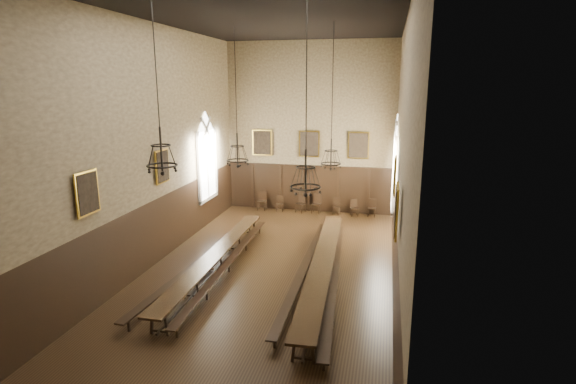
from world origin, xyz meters
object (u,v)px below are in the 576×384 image
(bench_left_outer, at_px, (205,261))
(bench_right_outer, at_px, (334,278))
(chair_1, at_px, (262,204))
(chandelier_front_right, at_px, (306,175))
(chair_5, at_px, (336,210))
(bench_right_inner, at_px, (305,270))
(chair_2, at_px, (280,206))
(chair_3, at_px, (300,207))
(chandelier_front_left, at_px, (162,155))
(chair_4, at_px, (316,207))
(table_left, at_px, (216,263))
(bench_left_inner, at_px, (229,265))
(chair_7, at_px, (372,211))
(chair_6, at_px, (354,211))
(chandelier_back_right, at_px, (331,154))
(table_right, at_px, (323,271))
(chandelier_back_left, at_px, (237,152))

(bench_left_outer, relative_size, bench_right_outer, 0.98)
(chair_1, bearing_deg, chandelier_front_right, -72.47)
(chair_5, bearing_deg, bench_right_outer, -85.85)
(bench_right_inner, bearing_deg, chair_2, 109.47)
(chair_3, xyz_separation_m, chandelier_front_left, (-1.87, -11.45, 4.49))
(bench_right_outer, relative_size, chair_4, 10.11)
(table_left, distance_m, bench_left_outer, 0.63)
(bench_left_inner, xyz_separation_m, chair_7, (4.86, 8.54, -0.01))
(chair_3, bearing_deg, chair_6, 18.86)
(bench_left_outer, bearing_deg, bench_right_outer, -5.46)
(chair_5, bearing_deg, bench_left_outer, -117.68)
(chair_2, xyz_separation_m, chair_5, (3.11, 0.03, 0.00))
(bench_left_outer, distance_m, chandelier_front_right, 6.49)
(chair_1, distance_m, chandelier_front_right, 12.56)
(table_left, height_order, chandelier_back_right, chandelier_back_right)
(table_right, bearing_deg, chair_3, 106.01)
(chair_2, relative_size, chair_4, 0.84)
(chair_6, height_order, chandelier_back_left, chandelier_back_left)
(chandelier_back_right, bearing_deg, chair_1, 126.89)
(chair_2, bearing_deg, bench_left_inner, -98.07)
(chair_2, distance_m, chair_6, 4.07)
(table_right, height_order, chair_2, chair_2)
(chair_6, height_order, chandelier_back_right, chandelier_back_right)
(bench_left_inner, distance_m, chair_6, 9.32)
(bench_left_outer, bearing_deg, chandelier_back_left, 68.83)
(bench_left_inner, distance_m, chair_1, 8.56)
(chair_6, relative_size, chair_7, 0.96)
(table_right, bearing_deg, chair_6, 86.95)
(chandelier_back_right, bearing_deg, chair_4, 103.80)
(chandelier_back_right, relative_size, chandelier_front_left, 1.15)
(bench_left_outer, distance_m, chair_6, 9.67)
(bench_left_inner, distance_m, bench_right_inner, 2.82)
(table_left, xyz_separation_m, chair_7, (5.33, 8.66, -0.11))
(chair_3, height_order, chandelier_back_left, chandelier_back_left)
(bench_right_outer, distance_m, chair_6, 8.76)
(chair_4, relative_size, chandelier_back_right, 0.19)
(bench_right_inner, xyz_separation_m, chandelier_front_right, (0.50, -2.73, 4.02))
(bench_left_inner, distance_m, chandelier_back_left, 4.43)
(chair_1, relative_size, chandelier_front_left, 0.22)
(chair_4, xyz_separation_m, chair_7, (2.96, 0.04, -0.04))
(bench_left_outer, bearing_deg, chair_5, 64.23)
(bench_right_inner, bearing_deg, table_left, -174.91)
(chair_6, distance_m, chandelier_front_right, 11.73)
(chandelier_back_left, distance_m, chandelier_front_left, 5.13)
(bench_right_outer, bearing_deg, chair_4, 102.91)
(chair_3, xyz_separation_m, chair_7, (3.82, 0.07, -0.03))
(chair_5, bearing_deg, chandelier_back_left, -119.00)
(chandelier_back_left, bearing_deg, bench_right_outer, -29.81)
(chair_3, xyz_separation_m, chandelier_back_right, (2.35, -6.02, 3.88))
(chair_4, height_order, chandelier_back_right, chandelier_back_right)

